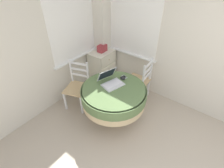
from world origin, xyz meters
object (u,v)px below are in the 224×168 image
object	(u,v)px
round_dining_table	(114,95)
corner_cabinet	(102,66)
storage_box	(102,48)
dining_chair_near_right_window	(140,81)
computer_mouse	(123,78)
cell_phone	(124,77)
laptop	(111,81)
dining_chair_near_back_window	(78,86)

from	to	relation	value
round_dining_table	corner_cabinet	size ratio (longest dim) A/B	1.44
round_dining_table	storage_box	size ratio (longest dim) A/B	5.45
dining_chair_near_right_window	corner_cabinet	xyz separation A→B (m)	(0.05, 1.03, -0.06)
computer_mouse	storage_box	distance (m)	1.11
round_dining_table	computer_mouse	xyz separation A→B (m)	(0.30, 0.03, 0.17)
computer_mouse	storage_box	xyz separation A→B (m)	(0.58, 0.94, 0.08)
round_dining_table	corner_cabinet	xyz separation A→B (m)	(0.87, 0.99, -0.20)
dining_chair_near_right_window	storage_box	xyz separation A→B (m)	(0.06, 1.02, 0.40)
cell_phone	round_dining_table	bearing A→B (deg)	-173.35
corner_cabinet	storage_box	world-z (taller)	storage_box
storage_box	round_dining_table	bearing A→B (deg)	-132.00
corner_cabinet	storage_box	distance (m)	0.46
laptop	storage_box	size ratio (longest dim) A/B	2.16
corner_cabinet	storage_box	size ratio (longest dim) A/B	3.79
cell_phone	dining_chair_near_back_window	world-z (taller)	dining_chair_near_back_window
round_dining_table	computer_mouse	world-z (taller)	computer_mouse
round_dining_table	corner_cabinet	world-z (taller)	corner_cabinet
dining_chair_near_back_window	corner_cabinet	size ratio (longest dim) A/B	1.21
computer_mouse	storage_box	bearing A→B (deg)	58.54
laptop	dining_chair_near_right_window	xyz separation A→B (m)	(0.74, -0.17, -0.35)
laptop	storage_box	bearing A→B (deg)	46.83
round_dining_table	dining_chair_near_back_window	distance (m)	0.83
computer_mouse	dining_chair_near_back_window	xyz separation A→B (m)	(-0.37, 0.79, -0.32)
laptop	cell_phone	xyz separation A→B (m)	(0.29, -0.08, -0.05)
cell_phone	dining_chair_near_right_window	bearing A→B (deg)	-11.60
cell_phone	corner_cabinet	bearing A→B (deg)	62.27
cell_phone	laptop	bearing A→B (deg)	165.20
computer_mouse	corner_cabinet	size ratio (longest dim) A/B	0.13
laptop	cell_phone	distance (m)	0.31
computer_mouse	corner_cabinet	distance (m)	1.18
round_dining_table	dining_chair_near_right_window	distance (m)	0.83
computer_mouse	corner_cabinet	bearing A→B (deg)	59.31
cell_phone	corner_cabinet	xyz separation A→B (m)	(0.50, 0.94, -0.36)
dining_chair_near_back_window	computer_mouse	bearing A→B (deg)	-64.78
dining_chair_near_right_window	corner_cabinet	distance (m)	1.04
computer_mouse	corner_cabinet	xyz separation A→B (m)	(0.57, 0.96, -0.38)
dining_chair_near_back_window	round_dining_table	bearing A→B (deg)	-84.68
cell_phone	corner_cabinet	world-z (taller)	corner_cabinet
dining_chair_near_right_window	storage_box	world-z (taller)	dining_chair_near_right_window
cell_phone	dining_chair_near_right_window	distance (m)	0.54
computer_mouse	dining_chair_near_right_window	bearing A→B (deg)	-8.21
dining_chair_near_right_window	round_dining_table	bearing A→B (deg)	176.64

